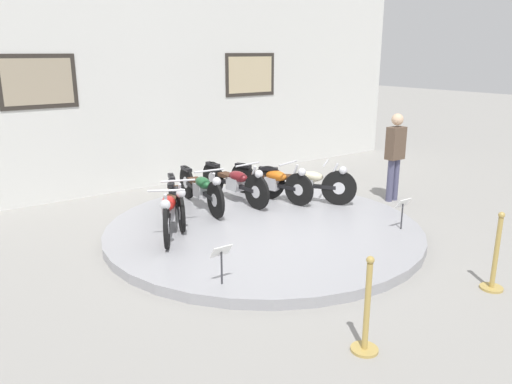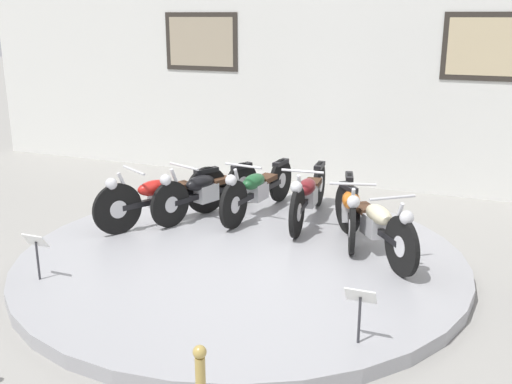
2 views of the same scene
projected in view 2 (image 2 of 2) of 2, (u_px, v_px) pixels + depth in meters
The scene contains 11 objects.
ground_plane at pixel (242, 265), 6.99m from camera, with size 60.00×60.00×0.00m, color gray.
display_platform at pixel (242, 259), 6.97m from camera, with size 5.13×5.13×0.14m, color #99999E.
back_wall at pixel (334, 57), 9.86m from camera, with size 14.00×0.22×4.28m.
motorcycle_red at pixel (162, 195), 7.86m from camera, with size 1.03×1.78×0.80m.
motorcycle_black at pixel (206, 189), 8.18m from camera, with size 0.77×1.86×0.78m.
motorcycle_green at pixel (257, 188), 8.22m from camera, with size 0.54×1.98×0.79m.
motorcycle_maroon at pixel (308, 193), 7.95m from camera, with size 0.54×1.99×0.80m.
motorcycle_orange at pixel (350, 206), 7.46m from camera, with size 0.66×1.91×0.78m.
motorcycle_cream at pixel (374, 221), 6.86m from camera, with size 1.28×1.61×0.80m.
info_placard_front_left at pixel (36, 247), 6.17m from camera, with size 0.26×0.11×0.51m.
info_placard_front_centre at pixel (360, 303), 4.96m from camera, with size 0.26×0.11×0.51m.
Camera 2 is at (2.57, -5.93, 2.81)m, focal length 42.00 mm.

